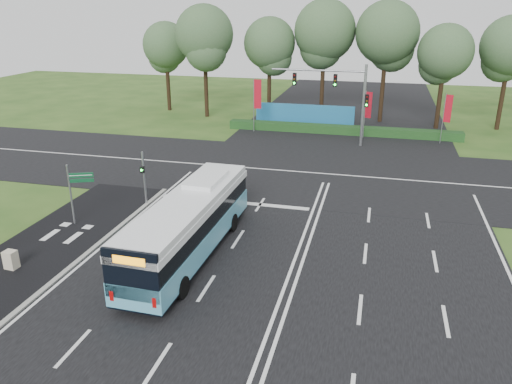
% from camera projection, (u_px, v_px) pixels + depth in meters
% --- Properties ---
extents(ground, '(120.00, 120.00, 0.00)m').
position_uv_depth(ground, '(300.00, 247.00, 25.55)').
color(ground, '#294C19').
rests_on(ground, ground).
extents(road_main, '(20.00, 120.00, 0.04)m').
position_uv_depth(road_main, '(300.00, 246.00, 25.55)').
color(road_main, black).
rests_on(road_main, ground).
extents(road_cross, '(120.00, 14.00, 0.05)m').
position_uv_depth(road_cross, '(326.00, 174.00, 36.44)').
color(road_cross, black).
rests_on(road_cross, ground).
extents(bike_path, '(5.00, 18.00, 0.06)m').
position_uv_depth(bike_path, '(50.00, 245.00, 25.66)').
color(bike_path, black).
rests_on(bike_path, ground).
extents(kerb_strip, '(0.25, 18.00, 0.12)m').
position_uv_depth(kerb_strip, '(92.00, 250.00, 25.10)').
color(kerb_strip, gray).
rests_on(kerb_strip, ground).
extents(city_bus, '(2.70, 11.56, 3.30)m').
position_uv_depth(city_bus, '(189.00, 225.00, 24.09)').
color(city_bus, '#52A1BF').
rests_on(city_bus, ground).
extents(pedestrian_signal, '(0.31, 0.42, 3.38)m').
position_uv_depth(pedestrian_signal, '(144.00, 176.00, 30.30)').
color(pedestrian_signal, gray).
rests_on(pedestrian_signal, ground).
extents(street_sign, '(1.29, 0.58, 3.53)m').
position_uv_depth(street_sign, '(76.00, 187.00, 27.38)').
color(street_sign, gray).
rests_on(street_sign, ground).
extents(utility_cabinet, '(0.59, 0.51, 0.93)m').
position_uv_depth(utility_cabinet, '(11.00, 260.00, 23.25)').
color(utility_cabinet, beige).
rests_on(utility_cabinet, ground).
extents(banner_flag_left, '(0.76, 0.14, 5.14)m').
position_uv_depth(banner_flag_left, '(257.00, 98.00, 47.50)').
color(banner_flag_left, gray).
rests_on(banner_flag_left, ground).
extents(banner_flag_mid, '(0.60, 0.30, 4.39)m').
position_uv_depth(banner_flag_mid, '(367.00, 108.00, 45.21)').
color(banner_flag_mid, gray).
rests_on(banner_flag_mid, ground).
extents(banner_flag_right, '(0.62, 0.29, 4.48)m').
position_uv_depth(banner_flag_right, '(447.00, 112.00, 43.33)').
color(banner_flag_right, gray).
rests_on(banner_flag_right, ground).
extents(traffic_light_gantry, '(8.41, 0.28, 7.00)m').
position_uv_depth(traffic_light_gantry, '(343.00, 92.00, 42.47)').
color(traffic_light_gantry, gray).
rests_on(traffic_light_gantry, ground).
extents(hedge, '(22.00, 1.20, 0.80)m').
position_uv_depth(hedge, '(342.00, 130.00, 47.65)').
color(hedge, '#153A17').
rests_on(hedge, ground).
extents(blue_hoarding, '(10.00, 0.30, 2.20)m').
position_uv_depth(blue_hoarding, '(304.00, 115.00, 50.59)').
color(blue_hoarding, '#1C6597').
rests_on(blue_hoarding, ground).
extents(eucalyptus_row, '(52.51, 9.30, 12.30)m').
position_uv_depth(eucalyptus_row, '(374.00, 41.00, 50.14)').
color(eucalyptus_row, black).
rests_on(eucalyptus_row, ground).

